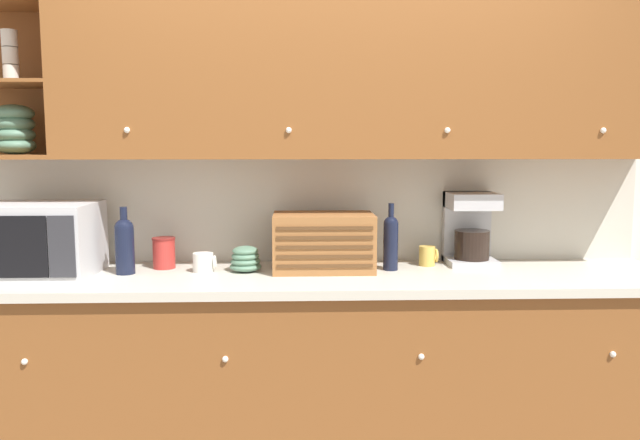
{
  "coord_description": "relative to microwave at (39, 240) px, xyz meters",
  "views": [
    {
      "loc": [
        -0.11,
        -3.14,
        1.51
      ],
      "look_at": [
        0.0,
        -0.23,
        1.16
      ],
      "focal_mm": 35.0,
      "sensor_mm": 36.0,
      "label": 1
    }
  ],
  "objects": [
    {
      "name": "ground_plane",
      "position": [
        1.27,
        0.32,
        -1.09
      ],
      "size": [
        24.0,
        24.0,
        0.0
      ],
      "primitive_type": "plane",
      "color": "slate"
    },
    {
      "name": "wall_back",
      "position": [
        1.27,
        0.35,
        0.21
      ],
      "size": [
        5.65,
        0.06,
        2.6
      ],
      "color": "silver",
      "rests_on": "ground_plane"
    },
    {
      "name": "counter_unit",
      "position": [
        1.27,
        -0.0,
        -0.63
      ],
      "size": [
        3.27,
        0.68,
        0.92
      ],
      "color": "brown",
      "rests_on": "ground_plane"
    },
    {
      "name": "backsplash_panel",
      "position": [
        1.27,
        0.32,
        0.1
      ],
      "size": [
        3.25,
        0.01,
        0.52
      ],
      "color": "beige",
      "rests_on": "counter_unit"
    },
    {
      "name": "upper_cabinets",
      "position": [
        1.43,
        0.15,
        0.71
      ],
      "size": [
        3.25,
        0.37,
        0.71
      ],
      "color": "brown",
      "rests_on": "backsplash_panel"
    },
    {
      "name": "microwave",
      "position": [
        0.0,
        0.0,
        0.0
      ],
      "size": [
        0.5,
        0.42,
        0.33
      ],
      "color": "silver",
      "rests_on": "counter_unit"
    },
    {
      "name": "wine_bottle",
      "position": [
        0.38,
        0.02,
        -0.02
      ],
      "size": [
        0.09,
        0.09,
        0.31
      ],
      "color": "black",
      "rests_on": "counter_unit"
    },
    {
      "name": "storage_canister",
      "position": [
        0.53,
        0.15,
        -0.09
      ],
      "size": [
        0.11,
        0.11,
        0.15
      ],
      "color": "#B22D28",
      "rests_on": "counter_unit"
    },
    {
      "name": "mug_blue_second",
      "position": [
        0.73,
        0.05,
        -0.12
      ],
      "size": [
        0.11,
        0.09,
        0.09
      ],
      "color": "silver",
      "rests_on": "counter_unit"
    },
    {
      "name": "bowl_stack_on_counter",
      "position": [
        0.92,
        0.06,
        -0.11
      ],
      "size": [
        0.15,
        0.15,
        0.12
      ],
      "color": "slate",
      "rests_on": "counter_unit"
    },
    {
      "name": "bread_box",
      "position": [
        1.29,
        0.07,
        -0.03
      ],
      "size": [
        0.47,
        0.3,
        0.27
      ],
      "color": "#996033",
      "rests_on": "counter_unit"
    },
    {
      "name": "second_wine_bottle",
      "position": [
        1.6,
        0.07,
        -0.02
      ],
      "size": [
        0.07,
        0.07,
        0.32
      ],
      "color": "black",
      "rests_on": "counter_unit"
    },
    {
      "name": "mug",
      "position": [
        1.8,
        0.16,
        -0.12
      ],
      "size": [
        0.09,
        0.08,
        0.1
      ],
      "color": "gold",
      "rests_on": "counter_unit"
    },
    {
      "name": "coffee_maker",
      "position": [
        2.02,
        0.21,
        0.01
      ],
      "size": [
        0.24,
        0.23,
        0.35
      ],
      "color": "#B7B7BC",
      "rests_on": "counter_unit"
    }
  ]
}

